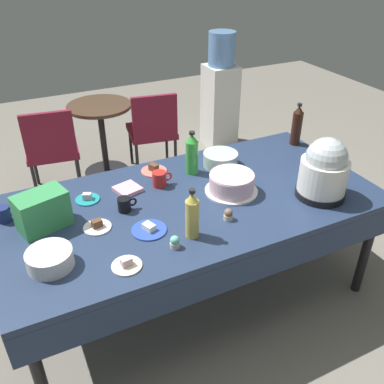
{
  "coord_description": "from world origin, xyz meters",
  "views": [
    {
      "loc": [
        -0.9,
        -1.86,
        2.09
      ],
      "look_at": [
        0.0,
        0.0,
        0.8
      ],
      "focal_mm": 39.13,
      "sensor_mm": 36.0,
      "label": 1
    }
  ],
  "objects_px": {
    "cupcake_vanilla": "(175,242)",
    "round_cafe_table": "(102,127)",
    "coffee_mug_navy": "(4,214)",
    "soda_carton": "(42,211)",
    "dessert_plate_teal": "(88,198)",
    "glass_salad_bowl": "(220,159)",
    "dessert_plate_white": "(97,226)",
    "soda_bottle_ginger_ale": "(192,215)",
    "dessert_plate_coral": "(154,170)",
    "coffee_mug_black": "(125,204)",
    "slow_cooker": "(324,170)",
    "cupcake_mint": "(28,201)",
    "soda_bottle_cola": "(297,126)",
    "frosted_layer_cake": "(232,183)",
    "dessert_plate_cream": "(127,264)",
    "water_cooler": "(220,94)",
    "dessert_plate_cobalt": "(149,229)",
    "cupcake_berry": "(228,215)",
    "maroon_chair_right": "(153,128)",
    "maroon_chair_left": "(52,147)",
    "soda_bottle_lime_soda": "(192,154)",
    "coffee_mug_red": "(160,179)",
    "ceramic_snack_bowl": "(50,259)",
    "potluck_table": "(192,208)"
  },
  "relations": [
    {
      "from": "ceramic_snack_bowl",
      "to": "cupcake_mint",
      "type": "relative_size",
      "value": 3.22
    },
    {
      "from": "potluck_table",
      "to": "dessert_plate_cobalt",
      "type": "relative_size",
      "value": 11.71
    },
    {
      "from": "cupcake_mint",
      "to": "coffee_mug_navy",
      "type": "bearing_deg",
      "value": -145.42
    },
    {
      "from": "frosted_layer_cake",
      "to": "dessert_plate_white",
      "type": "height_order",
      "value": "frosted_layer_cake"
    },
    {
      "from": "glass_salad_bowl",
      "to": "maroon_chair_left",
      "type": "height_order",
      "value": "maroon_chair_left"
    },
    {
      "from": "glass_salad_bowl",
      "to": "dessert_plate_white",
      "type": "relative_size",
      "value": 1.56
    },
    {
      "from": "slow_cooker",
      "to": "cupcake_vanilla",
      "type": "distance_m",
      "value": 0.98
    },
    {
      "from": "dessert_plate_teal",
      "to": "round_cafe_table",
      "type": "height_order",
      "value": "dessert_plate_teal"
    },
    {
      "from": "dessert_plate_coral",
      "to": "dessert_plate_white",
      "type": "bearing_deg",
      "value": -138.26
    },
    {
      "from": "round_cafe_table",
      "to": "coffee_mug_black",
      "type": "bearing_deg",
      "value": -100.57
    },
    {
      "from": "dessert_plate_coral",
      "to": "coffee_mug_navy",
      "type": "relative_size",
      "value": 1.48
    },
    {
      "from": "dessert_plate_teal",
      "to": "maroon_chair_left",
      "type": "height_order",
      "value": "maroon_chair_left"
    },
    {
      "from": "coffee_mug_navy",
      "to": "soda_carton",
      "type": "bearing_deg",
      "value": -38.24
    },
    {
      "from": "slow_cooker",
      "to": "dessert_plate_coral",
      "type": "height_order",
      "value": "slow_cooker"
    },
    {
      "from": "cupcake_vanilla",
      "to": "soda_carton",
      "type": "height_order",
      "value": "soda_carton"
    },
    {
      "from": "slow_cooker",
      "to": "cupcake_mint",
      "type": "relative_size",
      "value": 5.48
    },
    {
      "from": "dessert_plate_cream",
      "to": "soda_carton",
      "type": "bearing_deg",
      "value": 120.41
    },
    {
      "from": "maroon_chair_right",
      "to": "coffee_mug_navy",
      "type": "bearing_deg",
      "value": -134.8
    },
    {
      "from": "dessert_plate_white",
      "to": "soda_bottle_ginger_ale",
      "type": "xyz_separation_m",
      "value": [
        0.42,
        -0.28,
        0.12
      ]
    },
    {
      "from": "coffee_mug_black",
      "to": "dessert_plate_teal",
      "type": "bearing_deg",
      "value": 129.43
    },
    {
      "from": "dessert_plate_cobalt",
      "to": "soda_carton",
      "type": "xyz_separation_m",
      "value": [
        -0.48,
        0.28,
        0.09
      ]
    },
    {
      "from": "soda_bottle_cola",
      "to": "dessert_plate_teal",
      "type": "bearing_deg",
      "value": -176.83
    },
    {
      "from": "glass_salad_bowl",
      "to": "coffee_mug_black",
      "type": "height_order",
      "value": "glass_salad_bowl"
    },
    {
      "from": "slow_cooker",
      "to": "cupcake_berry",
      "type": "distance_m",
      "value": 0.63
    },
    {
      "from": "coffee_mug_black",
      "to": "cupcake_vanilla",
      "type": "bearing_deg",
      "value": -73.98
    },
    {
      "from": "cupcake_vanilla",
      "to": "round_cafe_table",
      "type": "height_order",
      "value": "cupcake_vanilla"
    },
    {
      "from": "cupcake_vanilla",
      "to": "maroon_chair_left",
      "type": "bearing_deg",
      "value": 98.21
    },
    {
      "from": "glass_salad_bowl",
      "to": "soda_bottle_lime_soda",
      "type": "relative_size",
      "value": 0.81
    },
    {
      "from": "potluck_table",
      "to": "coffee_mug_navy",
      "type": "bearing_deg",
      "value": 165.95
    },
    {
      "from": "cupcake_mint",
      "to": "round_cafe_table",
      "type": "height_order",
      "value": "cupcake_mint"
    },
    {
      "from": "soda_bottle_lime_soda",
      "to": "coffee_mug_red",
      "type": "distance_m",
      "value": 0.27
    },
    {
      "from": "soda_bottle_lime_soda",
      "to": "cupcake_vanilla",
      "type": "bearing_deg",
      "value": -122.28
    },
    {
      "from": "potluck_table",
      "to": "soda_bottle_cola",
      "type": "height_order",
      "value": "soda_bottle_cola"
    },
    {
      "from": "glass_salad_bowl",
      "to": "cupcake_vanilla",
      "type": "bearing_deg",
      "value": -133.68
    },
    {
      "from": "soda_carton",
      "to": "dessert_plate_cream",
      "type": "bearing_deg",
      "value": -75.13
    },
    {
      "from": "slow_cooker",
      "to": "water_cooler",
      "type": "height_order",
      "value": "water_cooler"
    },
    {
      "from": "slow_cooker",
      "to": "dessert_plate_cobalt",
      "type": "relative_size",
      "value": 1.97
    },
    {
      "from": "cupcake_vanilla",
      "to": "soda_bottle_ginger_ale",
      "type": "height_order",
      "value": "soda_bottle_ginger_ale"
    },
    {
      "from": "ceramic_snack_bowl",
      "to": "coffee_mug_black",
      "type": "distance_m",
      "value": 0.54
    },
    {
      "from": "coffee_mug_navy",
      "to": "maroon_chair_left",
      "type": "relative_size",
      "value": 0.13
    },
    {
      "from": "dessert_plate_cobalt",
      "to": "cupcake_berry",
      "type": "relative_size",
      "value": 2.78
    },
    {
      "from": "glass_salad_bowl",
      "to": "coffee_mug_navy",
      "type": "relative_size",
      "value": 2.04
    },
    {
      "from": "soda_bottle_cola",
      "to": "frosted_layer_cake",
      "type": "bearing_deg",
      "value": -153.81
    },
    {
      "from": "cupcake_vanilla",
      "to": "water_cooler",
      "type": "xyz_separation_m",
      "value": [
        1.57,
        2.33,
        -0.19
      ]
    },
    {
      "from": "frosted_layer_cake",
      "to": "dessert_plate_teal",
      "type": "relative_size",
      "value": 2.26
    },
    {
      "from": "slow_cooker",
      "to": "maroon_chair_left",
      "type": "height_order",
      "value": "slow_cooker"
    },
    {
      "from": "cupcake_berry",
      "to": "coffee_mug_navy",
      "type": "distance_m",
      "value": 1.21
    },
    {
      "from": "coffee_mug_navy",
      "to": "water_cooler",
      "type": "distance_m",
      "value": 2.88
    },
    {
      "from": "slow_cooker",
      "to": "coffee_mug_red",
      "type": "distance_m",
      "value": 0.97
    },
    {
      "from": "slow_cooker",
      "to": "water_cooler",
      "type": "bearing_deg",
      "value": 75.25
    }
  ]
}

